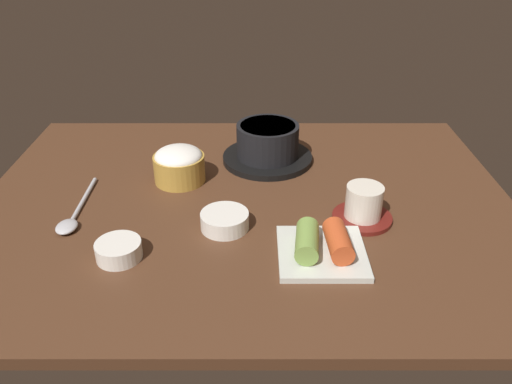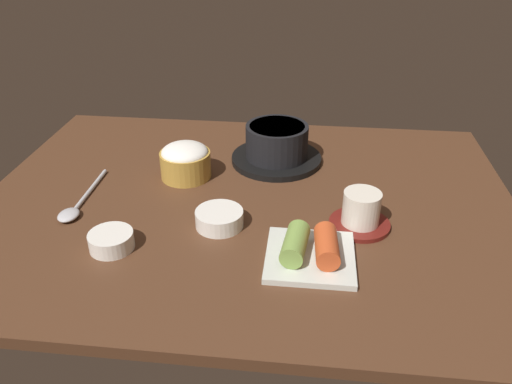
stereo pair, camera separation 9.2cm
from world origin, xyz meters
The scene contains 8 objects.
dining_table centered at (0.00, 0.00, 1.00)cm, with size 100.00×76.00×2.00cm, color #4C2D1C.
stone_pot centered at (4.28, 16.82, 5.82)cm, with size 19.21×19.21×8.27cm.
rice_bowl centered at (-13.39, 7.90, 5.67)cm, with size 10.13×10.13×7.19cm.
tea_cup_with_saucer centered at (20.49, -6.57, 4.93)cm, with size 10.50×10.50×6.61cm.
banchan_cup_center centered at (-3.54, -9.11, 3.58)cm, with size 8.29×8.29×2.92cm.
kimchi_plate centered at (12.22, -16.94, 3.74)cm, with size 13.84×13.84×4.65cm.
side_bowl_near centered at (-19.69, -17.50, 3.53)cm, with size 7.23×7.23×2.82cm.
spoon centered at (-30.41, -6.86, 2.61)cm, with size 3.60×19.78×1.35cm.
Camera 1 is at (1.81, -81.88, 51.04)cm, focal length 35.72 mm.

